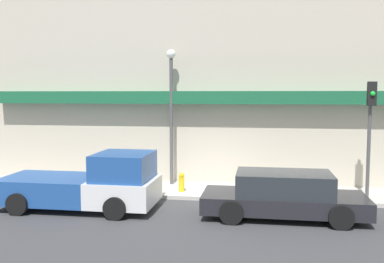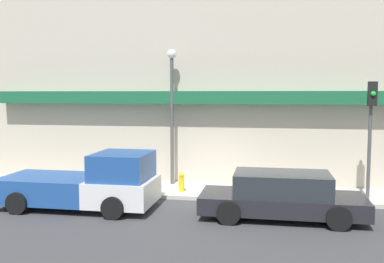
{
  "view_description": "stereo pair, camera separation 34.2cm",
  "coord_description": "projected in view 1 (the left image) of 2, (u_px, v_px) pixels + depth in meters",
  "views": [
    {
      "loc": [
        1.93,
        -14.52,
        3.74
      ],
      "look_at": [
        -0.54,
        1.0,
        2.34
      ],
      "focal_mm": 40.0,
      "sensor_mm": 36.0,
      "label": 1
    },
    {
      "loc": [
        2.27,
        -14.47,
        3.74
      ],
      "look_at": [
        -0.54,
        1.0,
        2.34
      ],
      "focal_mm": 40.0,
      "sensor_mm": 36.0,
      "label": 2
    }
  ],
  "objects": [
    {
      "name": "traffic_light",
      "position": [
        370.0,
        120.0,
        14.31
      ],
      "size": [
        0.28,
        0.42,
        3.99
      ],
      "color": "#4C4C4C",
      "rests_on": "sidewalk"
    },
    {
      "name": "building",
      "position": [
        216.0,
        75.0,
        18.43
      ],
      "size": [
        19.8,
        3.8,
        10.42
      ],
      "color": "#BCB29E",
      "rests_on": "ground"
    },
    {
      "name": "fire_hydrant",
      "position": [
        182.0,
        182.0,
        15.72
      ],
      "size": [
        0.21,
        0.21,
        0.7
      ],
      "color": "yellow",
      "rests_on": "sidewalk"
    },
    {
      "name": "parked_car",
      "position": [
        284.0,
        195.0,
        12.87
      ],
      "size": [
        4.87,
        2.11,
        1.38
      ],
      "rotation": [
        0.0,
        0.0,
        0.02
      ],
      "color": "black",
      "rests_on": "ground"
    },
    {
      "name": "sidewalk",
      "position": [
        207.0,
        191.0,
        16.15
      ],
      "size": [
        36.0,
        2.5,
        0.14
      ],
      "color": "#B7B2A8",
      "rests_on": "ground"
    },
    {
      "name": "pickup_truck",
      "position": [
        90.0,
        184.0,
        13.83
      ],
      "size": [
        5.04,
        2.32,
        1.86
      ],
      "rotation": [
        0.0,
        0.0,
        0.0
      ],
      "color": "silver",
      "rests_on": "ground"
    },
    {
      "name": "ground_plane",
      "position": [
        203.0,
        201.0,
        14.92
      ],
      "size": [
        80.0,
        80.0,
        0.0
      ],
      "primitive_type": "plane",
      "color": "#38383A"
    },
    {
      "name": "street_lamp",
      "position": [
        171.0,
        100.0,
        16.77
      ],
      "size": [
        0.36,
        0.36,
        5.32
      ],
      "color": "#4C4C4C",
      "rests_on": "sidewalk"
    }
  ]
}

